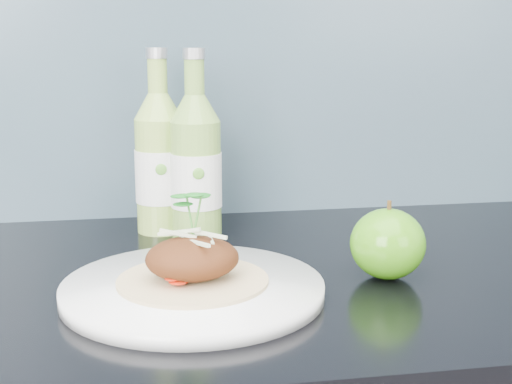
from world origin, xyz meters
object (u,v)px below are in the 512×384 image
dinner_plate (193,289)px  cider_bottle_right (196,167)px  green_apple (388,244)px  cider_bottle_left (160,163)px

dinner_plate → cider_bottle_right: (0.03, 0.24, 0.09)m
dinner_plate → cider_bottle_right: size_ratio=1.33×
green_apple → cider_bottle_right: size_ratio=0.43×
dinner_plate → cider_bottle_left: bearing=94.4°
green_apple → cider_bottle_right: cider_bottle_right is taller
dinner_plate → green_apple: 0.23m
green_apple → cider_bottle_left: (-0.25, 0.25, 0.06)m
cider_bottle_left → cider_bottle_right: bearing=-60.7°
dinner_plate → cider_bottle_left: size_ratio=1.33×
cider_bottle_left → cider_bottle_right: same height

